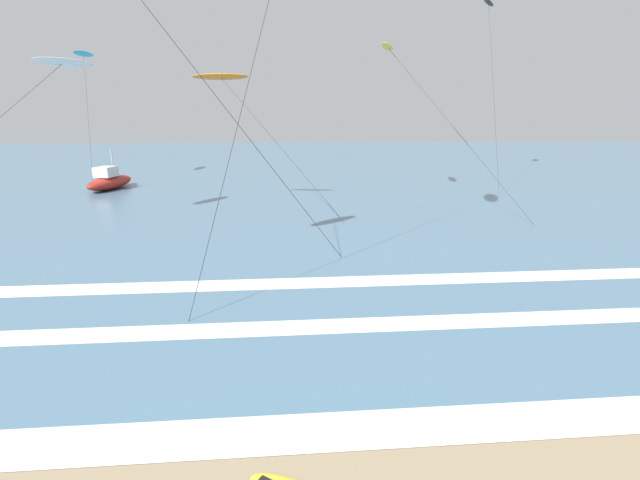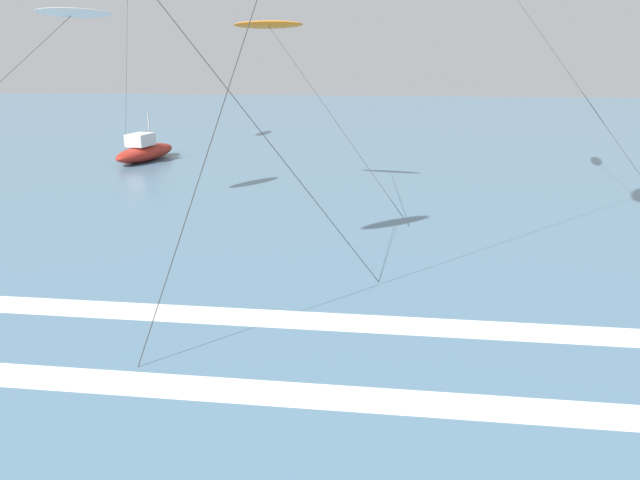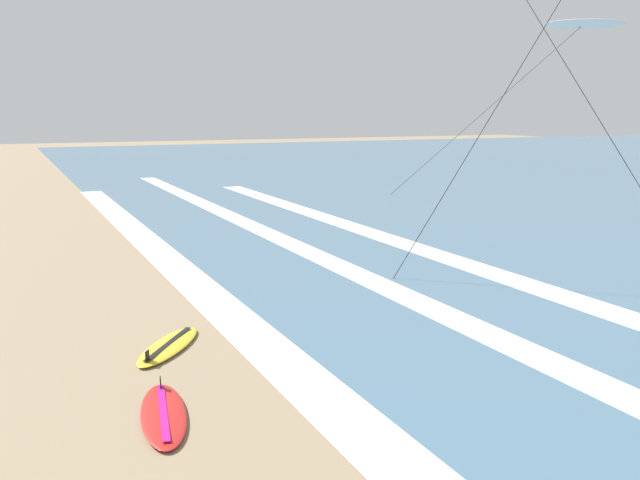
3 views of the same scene
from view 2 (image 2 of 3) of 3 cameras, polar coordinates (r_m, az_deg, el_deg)
The scene contains 6 objects.
ocean_surface at distance 50.27m, azimuth 5.86°, elevation 10.41°, with size 140.00×90.00×0.01m, color slate.
wave_foam_mid_break at distance 11.34m, azimuth -10.26°, elevation -13.83°, with size 58.91×0.83×0.01m, color white.
wave_foam_outer_break at distance 13.69m, azimuth 2.26°, elevation -7.87°, with size 49.67×0.95×0.01m, color white.
kite_white_high_right at distance 26.05m, azimuth -22.47°, elevation 19.35°, with size 8.46×6.03×7.62m.
kite_orange_far_left at distance 27.33m, azimuth -4.97°, elevation 19.73°, with size 7.91×6.72×7.33m.
offshore_boat at distance 36.44m, azimuth -16.40°, elevation 8.15°, with size 2.59×5.42×2.70m.
Camera 2 is at (1.19, 4.52, 5.79)m, focal length 33.51 mm.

